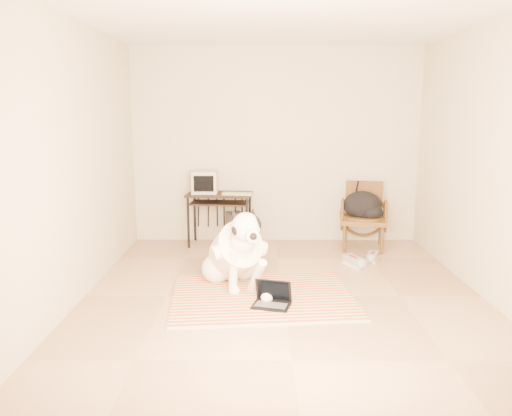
{
  "coord_description": "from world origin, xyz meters",
  "views": [
    {
      "loc": [
        -0.26,
        -4.75,
        1.83
      ],
      "look_at": [
        -0.27,
        0.23,
        0.86
      ],
      "focal_mm": 35.0,
      "sensor_mm": 36.0,
      "label": 1
    }
  ],
  "objects_px": {
    "dog": "(236,253)",
    "pc_tower": "(237,230)",
    "crt_monitor": "(205,182)",
    "backpack": "(364,206)",
    "laptop": "(272,299)",
    "computer_desk": "(220,201)",
    "rattan_chair": "(364,215)"
  },
  "relations": [
    {
      "from": "dog",
      "to": "backpack",
      "type": "relative_size",
      "value": 2.21
    },
    {
      "from": "computer_desk",
      "to": "backpack",
      "type": "height_order",
      "value": "backpack"
    },
    {
      "from": "laptop",
      "to": "pc_tower",
      "type": "relative_size",
      "value": 0.78
    },
    {
      "from": "crt_monitor",
      "to": "pc_tower",
      "type": "distance_m",
      "value": 0.79
    },
    {
      "from": "laptop",
      "to": "crt_monitor",
      "type": "relative_size",
      "value": 1.18
    },
    {
      "from": "laptop",
      "to": "rattan_chair",
      "type": "relative_size",
      "value": 0.45
    },
    {
      "from": "computer_desk",
      "to": "crt_monitor",
      "type": "bearing_deg",
      "value": 169.87
    },
    {
      "from": "dog",
      "to": "computer_desk",
      "type": "relative_size",
      "value": 1.25
    },
    {
      "from": "dog",
      "to": "laptop",
      "type": "height_order",
      "value": "dog"
    },
    {
      "from": "crt_monitor",
      "to": "backpack",
      "type": "xyz_separation_m",
      "value": [
        2.14,
        -0.21,
        -0.3
      ]
    },
    {
      "from": "dog",
      "to": "laptop",
      "type": "distance_m",
      "value": 0.73
    },
    {
      "from": "dog",
      "to": "pc_tower",
      "type": "bearing_deg",
      "value": 91.73
    },
    {
      "from": "dog",
      "to": "rattan_chair",
      "type": "relative_size",
      "value": 1.29
    },
    {
      "from": "crt_monitor",
      "to": "pc_tower",
      "type": "xyz_separation_m",
      "value": [
        0.44,
        -0.06,
        -0.66
      ]
    },
    {
      "from": "pc_tower",
      "to": "rattan_chair",
      "type": "xyz_separation_m",
      "value": [
        1.72,
        -0.09,
        0.22
      ]
    },
    {
      "from": "laptop",
      "to": "backpack",
      "type": "distance_m",
      "value": 2.48
    },
    {
      "from": "laptop",
      "to": "backpack",
      "type": "xyz_separation_m",
      "value": [
        1.28,
        2.07,
        0.5
      ]
    },
    {
      "from": "computer_desk",
      "to": "rattan_chair",
      "type": "height_order",
      "value": "rattan_chair"
    },
    {
      "from": "laptop",
      "to": "computer_desk",
      "type": "height_order",
      "value": "computer_desk"
    },
    {
      "from": "pc_tower",
      "to": "rattan_chair",
      "type": "distance_m",
      "value": 1.73
    },
    {
      "from": "dog",
      "to": "backpack",
      "type": "height_order",
      "value": "dog"
    },
    {
      "from": "computer_desk",
      "to": "crt_monitor",
      "type": "distance_m",
      "value": 0.32
    },
    {
      "from": "backpack",
      "to": "dog",
      "type": "bearing_deg",
      "value": -137.65
    },
    {
      "from": "dog",
      "to": "crt_monitor",
      "type": "relative_size",
      "value": 3.37
    },
    {
      "from": "rattan_chair",
      "to": "pc_tower",
      "type": "bearing_deg",
      "value": 176.9
    },
    {
      "from": "computer_desk",
      "to": "crt_monitor",
      "type": "relative_size",
      "value": 2.7
    },
    {
      "from": "pc_tower",
      "to": "backpack",
      "type": "relative_size",
      "value": 0.99
    },
    {
      "from": "pc_tower",
      "to": "crt_monitor",
      "type": "bearing_deg",
      "value": 172.62
    },
    {
      "from": "dog",
      "to": "computer_desk",
      "type": "distance_m",
      "value": 1.73
    },
    {
      "from": "laptop",
      "to": "rattan_chair",
      "type": "bearing_deg",
      "value": 58.67
    },
    {
      "from": "dog",
      "to": "crt_monitor",
      "type": "bearing_deg",
      "value": 105.88
    },
    {
      "from": "pc_tower",
      "to": "backpack",
      "type": "bearing_deg",
      "value": -5.29
    }
  ]
}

